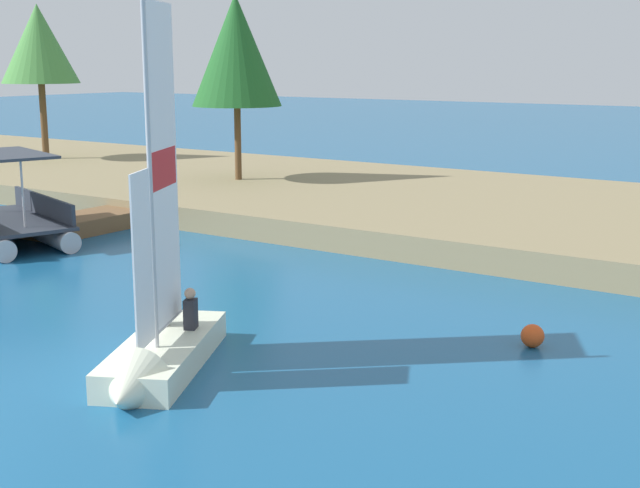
{
  "coord_description": "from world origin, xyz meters",
  "views": [
    {
      "loc": [
        10.74,
        -4.05,
        5.15
      ],
      "look_at": [
        0.31,
        11.38,
        1.2
      ],
      "focal_mm": 48.59,
      "sensor_mm": 36.0,
      "label": 1
    }
  ],
  "objects_px": {
    "wooden_dock": "(89,222)",
    "shoreline_tree_left": "(39,44)",
    "channel_buoy": "(532,336)",
    "sailboat": "(153,348)",
    "pontoon_boat": "(7,221)",
    "shoreline_tree_midleft": "(236,51)"
  },
  "relations": [
    {
      "from": "shoreline_tree_midleft",
      "to": "pontoon_boat",
      "type": "bearing_deg",
      "value": -91.27
    },
    {
      "from": "shoreline_tree_midleft",
      "to": "channel_buoy",
      "type": "distance_m",
      "value": 19.66
    },
    {
      "from": "sailboat",
      "to": "channel_buoy",
      "type": "bearing_deg",
      "value": 111.02
    },
    {
      "from": "shoreline_tree_left",
      "to": "channel_buoy",
      "type": "relative_size",
      "value": 16.05
    },
    {
      "from": "wooden_dock",
      "to": "pontoon_boat",
      "type": "xyz_separation_m",
      "value": [
        -0.42,
        -2.62,
        0.41
      ]
    },
    {
      "from": "pontoon_boat",
      "to": "wooden_dock",
      "type": "bearing_deg",
      "value": 99.49
    },
    {
      "from": "sailboat",
      "to": "pontoon_boat",
      "type": "bearing_deg",
      "value": -142.49
    },
    {
      "from": "pontoon_boat",
      "to": "shoreline_tree_left",
      "type": "bearing_deg",
      "value": 155.91
    },
    {
      "from": "wooden_dock",
      "to": "shoreline_tree_left",
      "type": "bearing_deg",
      "value": 146.06
    },
    {
      "from": "sailboat",
      "to": "pontoon_boat",
      "type": "height_order",
      "value": "sailboat"
    },
    {
      "from": "wooden_dock",
      "to": "channel_buoy",
      "type": "distance_m",
      "value": 15.76
    },
    {
      "from": "pontoon_boat",
      "to": "channel_buoy",
      "type": "relative_size",
      "value": 12.85
    },
    {
      "from": "shoreline_tree_left",
      "to": "wooden_dock",
      "type": "distance_m",
      "value": 15.69
    },
    {
      "from": "pontoon_boat",
      "to": "sailboat",
      "type": "bearing_deg",
      "value": -7.52
    },
    {
      "from": "shoreline_tree_left",
      "to": "wooden_dock",
      "type": "xyz_separation_m",
      "value": [
        12.15,
        -8.18,
        -5.63
      ]
    },
    {
      "from": "shoreline_tree_left",
      "to": "wooden_dock",
      "type": "bearing_deg",
      "value": -33.94
    },
    {
      "from": "shoreline_tree_left",
      "to": "pontoon_boat",
      "type": "distance_m",
      "value": 16.78
    },
    {
      "from": "shoreline_tree_left",
      "to": "sailboat",
      "type": "xyz_separation_m",
      "value": [
        22.99,
        -16.3,
        -5.36
      ]
    },
    {
      "from": "shoreline_tree_midleft",
      "to": "sailboat",
      "type": "relative_size",
      "value": 1.01
    },
    {
      "from": "sailboat",
      "to": "shoreline_tree_left",
      "type": "bearing_deg",
      "value": -151.78
    },
    {
      "from": "wooden_dock",
      "to": "sailboat",
      "type": "height_order",
      "value": "sailboat"
    },
    {
      "from": "sailboat",
      "to": "wooden_dock",
      "type": "bearing_deg",
      "value": -153.28
    }
  ]
}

